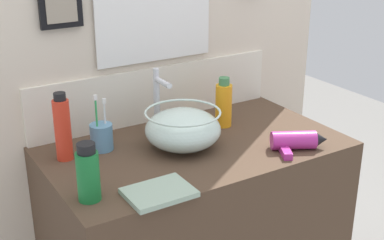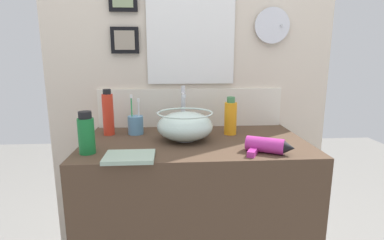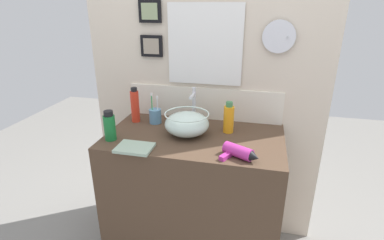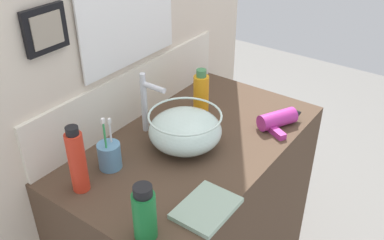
{
  "view_description": "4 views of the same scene",
  "coord_description": "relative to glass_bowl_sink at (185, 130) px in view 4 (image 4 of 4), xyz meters",
  "views": [
    {
      "loc": [
        -0.92,
        -1.48,
        1.66
      ],
      "look_at": [
        -0.01,
        0.0,
        0.98
      ],
      "focal_mm": 50.0,
      "sensor_mm": 36.0,
      "label": 1
    },
    {
      "loc": [
        -0.11,
        -1.38,
        1.28
      ],
      "look_at": [
        -0.01,
        0.0,
        0.98
      ],
      "focal_mm": 28.0,
      "sensor_mm": 36.0,
      "label": 2
    },
    {
      "loc": [
        0.36,
        -1.59,
        1.63
      ],
      "look_at": [
        -0.01,
        0.0,
        0.98
      ],
      "focal_mm": 28.0,
      "sensor_mm": 36.0,
      "label": 3
    },
    {
      "loc": [
        -1.08,
        -0.77,
        1.79
      ],
      "look_at": [
        -0.01,
        0.0,
        0.98
      ],
      "focal_mm": 40.0,
      "sensor_mm": 36.0,
      "label": 4
    }
  ],
  "objects": [
    {
      "name": "vanity_counter",
      "position": [
        0.05,
        -0.01,
        -0.51
      ],
      "size": [
        1.06,
        0.6,
        0.88
      ],
      "primitive_type": "cube",
      "color": "#4C3828",
      "rests_on": "ground"
    },
    {
      "name": "back_panel",
      "position": [
        0.05,
        0.32,
        0.33
      ],
      "size": [
        1.59,
        0.1,
        2.56
      ],
      "color": "beige",
      "rests_on": "ground"
    },
    {
      "name": "glass_bowl_sink",
      "position": [
        0.0,
        0.0,
        0.0
      ],
      "size": [
        0.27,
        0.27,
        0.14
      ],
      "color": "silver",
      "rests_on": "vanity_counter"
    },
    {
      "name": "faucet",
      "position": [
        0.0,
        0.18,
        0.07
      ],
      "size": [
        0.02,
        0.11,
        0.24
      ],
      "color": "silver",
      "rests_on": "vanity_counter"
    },
    {
      "name": "hair_drier",
      "position": [
        0.33,
        -0.22,
        -0.04
      ],
      "size": [
        0.21,
        0.14,
        0.07
      ],
      "color": "#B22D8C",
      "rests_on": "vanity_counter"
    },
    {
      "name": "toothbrush_cup",
      "position": [
        -0.25,
        0.13,
        -0.02
      ],
      "size": [
        0.08,
        0.08,
        0.21
      ],
      "color": "#598CB2",
      "rests_on": "vanity_counter"
    },
    {
      "name": "lotion_bottle",
      "position": [
        -0.38,
        0.13,
        0.04
      ],
      "size": [
        0.06,
        0.06,
        0.23
      ],
      "color": "red",
      "rests_on": "vanity_counter"
    },
    {
      "name": "spray_bottle",
      "position": [
        0.24,
        0.1,
        0.02
      ],
      "size": [
        0.06,
        0.06,
        0.19
      ],
      "color": "orange",
      "rests_on": "vanity_counter"
    },
    {
      "name": "shampoo_bottle",
      "position": [
        -0.41,
        -0.17,
        0.01
      ],
      "size": [
        0.07,
        0.07,
        0.18
      ],
      "color": "#197233",
      "rests_on": "vanity_counter"
    },
    {
      "name": "hand_towel",
      "position": [
        -0.23,
        -0.25,
        -0.06
      ],
      "size": [
        0.2,
        0.15,
        0.02
      ],
      "primitive_type": "cube",
      "color": "#99B29E",
      "rests_on": "vanity_counter"
    }
  ]
}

